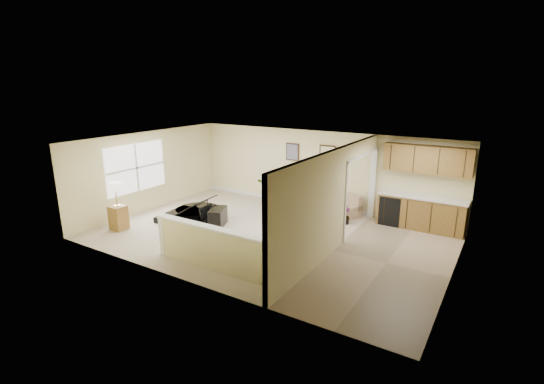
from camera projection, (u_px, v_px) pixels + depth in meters
The scene contains 20 objects.
floor at pixel (269, 236), 10.53m from camera, with size 9.00×9.00×0.00m, color #B9A990.
back_wall at pixel (319, 170), 12.65m from camera, with size 9.00×0.04×2.50m, color beige.
front_wall at pixel (188, 225), 7.73m from camera, with size 9.00×0.04×2.50m, color beige.
left_wall at pixel (149, 171), 12.47m from camera, with size 0.04×6.00×2.50m, color beige.
right_wall at pixel (458, 222), 7.91m from camera, with size 0.04×6.00×2.50m, color beige.
ceiling at pixel (269, 143), 9.86m from camera, with size 9.00×6.00×0.04m, color white.
kitchen_vinyl at pixel (386, 263), 8.93m from camera, with size 2.70×6.00×0.01m, color tan.
interior_partition at pixel (338, 200), 9.50m from camera, with size 0.18×5.99×2.50m.
pony_half_wall at pixel (215, 248), 8.47m from camera, with size 3.42×0.22×1.00m.
left_window at pixel (136, 168), 12.00m from camera, with size 0.05×2.15×1.45m, color white.
wall_art_left at pixel (293, 152), 12.97m from camera, with size 0.48×0.04×0.58m.
wall_mirror at pixel (327, 154), 12.33m from camera, with size 0.55×0.04×0.55m.
kitchen_cabinets at pixel (419, 198), 10.92m from camera, with size 2.36×0.65×2.33m.
piano at pixel (192, 198), 11.72m from camera, with size 1.98×2.04×1.51m.
piano_bench at pixel (218, 217), 11.25m from camera, with size 0.38×0.75×0.50m, color black.
loveseat at pixel (335, 203), 12.27m from camera, with size 1.82×1.38×0.87m.
accent_table at pixel (290, 193), 12.62m from camera, with size 0.57×0.57×0.83m.
palm_plant at pixel (275, 189), 12.94m from camera, with size 1.25×1.14×1.18m.
small_plant at pixel (345, 216), 11.40m from camera, with size 0.31×0.31×0.50m.
lamp_stand at pixel (118, 210), 10.86m from camera, with size 0.40×0.40×1.34m.
Camera 1 is at (5.23, -8.32, 3.96)m, focal length 26.00 mm.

